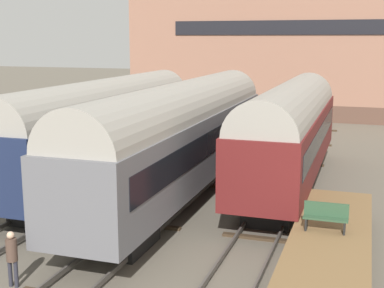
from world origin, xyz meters
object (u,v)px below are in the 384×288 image
train_car_maroon (290,128)px  train_car_grey (182,133)px  person_worker (12,254)px  bench (326,216)px  train_car_navy (105,125)px

train_car_maroon → train_car_grey: train_car_grey is taller
train_car_grey → person_worker: train_car_grey is taller
train_car_maroon → bench: bearing=-74.1°
person_worker → train_car_grey: bearing=79.9°
train_car_navy → train_car_maroon: train_car_navy is taller
train_car_navy → train_car_grey: bearing=-12.8°
train_car_maroon → person_worker: bearing=-114.6°
train_car_navy → bench: size_ratio=11.67×
train_car_maroon → person_worker: train_car_maroon is taller
train_car_navy → train_car_maroon: 8.82m
train_car_navy → train_car_grey: train_car_grey is taller
train_car_navy → person_worker: bearing=-76.7°
bench → train_car_grey: bearing=143.2°
bench → person_worker: 9.62m
train_car_maroon → person_worker: size_ratio=9.28×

